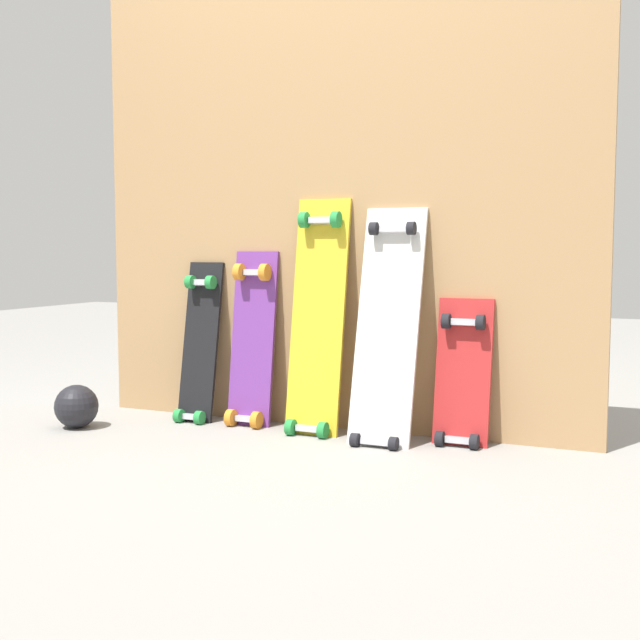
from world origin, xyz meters
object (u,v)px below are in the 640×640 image
object	(u,v)px
skateboard_black	(199,350)
rubber_ball	(76,406)
skateboard_yellow	(317,324)
skateboard_red	(462,381)
skateboard_purple	(252,346)
skateboard_white	(387,335)

from	to	relation	value
skateboard_black	rubber_ball	size ratio (longest dim) A/B	4.19
skateboard_black	skateboard_yellow	xyz separation A→B (m)	(0.55, -0.01, 0.13)
skateboard_yellow	rubber_ball	distance (m)	1.03
skateboard_black	skateboard_red	world-z (taller)	skateboard_black
skateboard_yellow	rubber_ball	bearing A→B (deg)	-160.50
skateboard_yellow	rubber_ball	size ratio (longest dim) A/B	5.62
skateboard_red	skateboard_yellow	bearing A→B (deg)	-177.29
rubber_ball	skateboard_purple	bearing A→B (deg)	29.50
skateboard_purple	skateboard_red	bearing A→B (deg)	0.27
skateboard_black	skateboard_purple	world-z (taller)	skateboard_purple
skateboard_white	rubber_ball	size ratio (longest dim) A/B	5.43
skateboard_purple	skateboard_red	distance (m)	0.88
skateboard_purple	rubber_ball	bearing A→B (deg)	-150.50
skateboard_yellow	rubber_ball	xyz separation A→B (m)	(-0.92, -0.33, -0.34)
skateboard_purple	skateboard_yellow	xyz separation A→B (m)	(0.30, -0.02, 0.10)
skateboard_purple	skateboard_white	xyz separation A→B (m)	(0.60, -0.06, 0.08)
skateboard_red	rubber_ball	xyz separation A→B (m)	(-1.49, -0.35, -0.15)
skateboard_black	skateboard_white	xyz separation A→B (m)	(0.85, -0.05, 0.10)
skateboard_yellow	skateboard_white	size ratio (longest dim) A/B	1.03
rubber_ball	skateboard_yellow	bearing A→B (deg)	19.50
skateboard_purple	skateboard_black	bearing A→B (deg)	-176.87
skateboard_purple	skateboard_white	size ratio (longest dim) A/B	0.81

